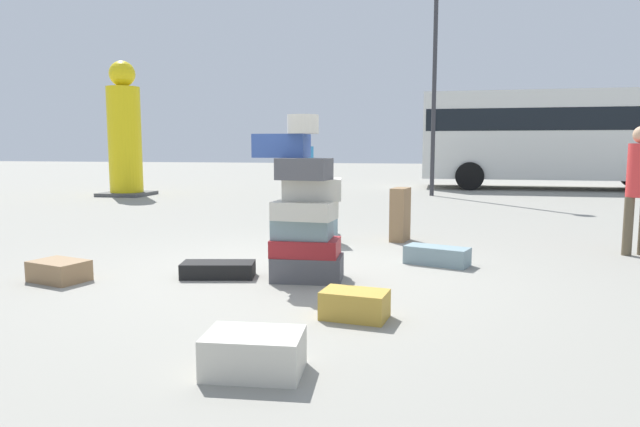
{
  "coord_description": "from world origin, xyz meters",
  "views": [
    {
      "loc": [
        1.4,
        -5.86,
        1.41
      ],
      "look_at": [
        0.16,
        0.49,
        0.62
      ],
      "focal_mm": 31.28,
      "sensor_mm": 36.0,
      "label": 1
    }
  ],
  "objects_px": {
    "suitcase_brown_foreground_near": "(400,214)",
    "person_bearded_onlooker": "(305,172)",
    "suitcase_slate_foreground_far": "(437,256)",
    "suitcase_black_upright_blue": "(218,270)",
    "lamp_post": "(436,33)",
    "parked_bus": "(557,133)",
    "suitcase_brown_right_side": "(59,271)",
    "yellow_dummy_statue": "(125,137)",
    "suitcase_cream_left_side": "(254,353)",
    "suitcase_tower": "(303,212)",
    "suitcase_slate_behind_tower": "(325,222)",
    "person_tourist_with_camera": "(639,179)",
    "suitcase_tan_white_trunk": "(355,305)"
  },
  "relations": [
    {
      "from": "suitcase_brown_foreground_near",
      "to": "suitcase_slate_behind_tower",
      "type": "xyz_separation_m",
      "value": [
        -1.06,
        -0.41,
        -0.08
      ]
    },
    {
      "from": "parked_bus",
      "to": "suitcase_slate_behind_tower",
      "type": "bearing_deg",
      "value": -114.18
    },
    {
      "from": "suitcase_black_upright_blue",
      "to": "person_bearded_onlooker",
      "type": "height_order",
      "value": "person_bearded_onlooker"
    },
    {
      "from": "suitcase_brown_right_side",
      "to": "lamp_post",
      "type": "xyz_separation_m",
      "value": [
        3.87,
        11.12,
        4.41
      ]
    },
    {
      "from": "suitcase_tower",
      "to": "suitcase_cream_left_side",
      "type": "bearing_deg",
      "value": -84.39
    },
    {
      "from": "lamp_post",
      "to": "suitcase_slate_foreground_far",
      "type": "bearing_deg",
      "value": -89.83
    },
    {
      "from": "parked_bus",
      "to": "suitcase_brown_right_side",
      "type": "bearing_deg",
      "value": -117.26
    },
    {
      "from": "suitcase_tower",
      "to": "yellow_dummy_statue",
      "type": "height_order",
      "value": "yellow_dummy_statue"
    },
    {
      "from": "suitcase_black_upright_blue",
      "to": "suitcase_brown_right_side",
      "type": "distance_m",
      "value": 1.64
    },
    {
      "from": "suitcase_tan_white_trunk",
      "to": "suitcase_slate_behind_tower",
      "type": "distance_m",
      "value": 3.59
    },
    {
      "from": "suitcase_tan_white_trunk",
      "to": "person_bearded_onlooker",
      "type": "relative_size",
      "value": 0.33
    },
    {
      "from": "lamp_post",
      "to": "suitcase_brown_right_side",
      "type": "bearing_deg",
      "value": -109.19
    },
    {
      "from": "suitcase_brown_foreground_near",
      "to": "person_bearded_onlooker",
      "type": "height_order",
      "value": "person_bearded_onlooker"
    },
    {
      "from": "suitcase_slate_foreground_far",
      "to": "suitcase_brown_foreground_near",
      "type": "bearing_deg",
      "value": 128.01
    },
    {
      "from": "suitcase_black_upright_blue",
      "to": "suitcase_brown_foreground_near",
      "type": "height_order",
      "value": "suitcase_brown_foreground_near"
    },
    {
      "from": "suitcase_slate_foreground_far",
      "to": "parked_bus",
      "type": "height_order",
      "value": "parked_bus"
    },
    {
      "from": "suitcase_black_upright_blue",
      "to": "parked_bus",
      "type": "distance_m",
      "value": 15.53
    },
    {
      "from": "suitcase_brown_right_side",
      "to": "suitcase_brown_foreground_near",
      "type": "height_order",
      "value": "suitcase_brown_foreground_near"
    },
    {
      "from": "suitcase_brown_foreground_near",
      "to": "lamp_post",
      "type": "relative_size",
      "value": 0.11
    },
    {
      "from": "suitcase_slate_foreground_far",
      "to": "yellow_dummy_statue",
      "type": "distance_m",
      "value": 11.75
    },
    {
      "from": "suitcase_slate_behind_tower",
      "to": "suitcase_brown_right_side",
      "type": "bearing_deg",
      "value": -148.62
    },
    {
      "from": "suitcase_tan_white_trunk",
      "to": "person_tourist_with_camera",
      "type": "height_order",
      "value": "person_tourist_with_camera"
    },
    {
      "from": "person_tourist_with_camera",
      "to": "parked_bus",
      "type": "distance_m",
      "value": 12.0
    },
    {
      "from": "suitcase_tower",
      "to": "lamp_post",
      "type": "xyz_separation_m",
      "value": [
        1.37,
        10.56,
        3.79
      ]
    },
    {
      "from": "suitcase_brown_right_side",
      "to": "suitcase_slate_behind_tower",
      "type": "relative_size",
      "value": 0.89
    },
    {
      "from": "suitcase_brown_foreground_near",
      "to": "lamp_post",
      "type": "bearing_deg",
      "value": 99.37
    },
    {
      "from": "suitcase_tower",
      "to": "suitcase_cream_left_side",
      "type": "xyz_separation_m",
      "value": [
        0.24,
        -2.45,
        -0.59
      ]
    },
    {
      "from": "suitcase_slate_behind_tower",
      "to": "yellow_dummy_statue",
      "type": "relative_size",
      "value": 0.17
    },
    {
      "from": "person_tourist_with_camera",
      "to": "person_bearded_onlooker",
      "type": "bearing_deg",
      "value": -36.96
    },
    {
      "from": "suitcase_tan_white_trunk",
      "to": "suitcase_brown_foreground_near",
      "type": "bearing_deg",
      "value": 96.0
    },
    {
      "from": "suitcase_cream_left_side",
      "to": "yellow_dummy_statue",
      "type": "height_order",
      "value": "yellow_dummy_statue"
    },
    {
      "from": "suitcase_slate_foreground_far",
      "to": "parked_bus",
      "type": "relative_size",
      "value": 0.09
    },
    {
      "from": "person_bearded_onlooker",
      "to": "person_tourist_with_camera",
      "type": "relative_size",
      "value": 0.98
    },
    {
      "from": "suitcase_black_upright_blue",
      "to": "suitcase_brown_foreground_near",
      "type": "distance_m",
      "value": 3.29
    },
    {
      "from": "suitcase_brown_right_side",
      "to": "parked_bus",
      "type": "relative_size",
      "value": 0.07
    },
    {
      "from": "suitcase_black_upright_blue",
      "to": "person_bearded_onlooker",
      "type": "bearing_deg",
      "value": 77.86
    },
    {
      "from": "suitcase_brown_right_side",
      "to": "suitcase_cream_left_side",
      "type": "distance_m",
      "value": 3.33
    },
    {
      "from": "suitcase_black_upright_blue",
      "to": "suitcase_cream_left_side",
      "type": "height_order",
      "value": "suitcase_cream_left_side"
    },
    {
      "from": "lamp_post",
      "to": "parked_bus",
      "type": "bearing_deg",
      "value": 40.76
    },
    {
      "from": "suitcase_black_upright_blue",
      "to": "person_bearded_onlooker",
      "type": "xyz_separation_m",
      "value": [
        0.08,
        3.94,
        0.88
      ]
    },
    {
      "from": "suitcase_slate_foreground_far",
      "to": "suitcase_slate_behind_tower",
      "type": "distance_m",
      "value": 2.0
    },
    {
      "from": "suitcase_cream_left_side",
      "to": "person_tourist_with_camera",
      "type": "bearing_deg",
      "value": 47.18
    },
    {
      "from": "suitcase_tower",
      "to": "suitcase_slate_behind_tower",
      "type": "relative_size",
      "value": 2.74
    },
    {
      "from": "suitcase_slate_foreground_far",
      "to": "suitcase_black_upright_blue",
      "type": "bearing_deg",
      "value": -134.38
    },
    {
      "from": "person_bearded_onlooker",
      "to": "yellow_dummy_statue",
      "type": "xyz_separation_m",
      "value": [
        -6.35,
        5.03,
        0.7
      ]
    },
    {
      "from": "suitcase_cream_left_side",
      "to": "parked_bus",
      "type": "distance_m",
      "value": 17.33
    },
    {
      "from": "suitcase_black_upright_blue",
      "to": "suitcase_slate_behind_tower",
      "type": "distance_m",
      "value": 2.45
    },
    {
      "from": "yellow_dummy_statue",
      "to": "person_tourist_with_camera",
      "type": "bearing_deg",
      "value": -31.3
    },
    {
      "from": "suitcase_cream_left_side",
      "to": "suitcase_slate_behind_tower",
      "type": "xyz_separation_m",
      "value": [
        -0.43,
        4.7,
        0.19
      ]
    },
    {
      "from": "suitcase_brown_right_side",
      "to": "lamp_post",
      "type": "bearing_deg",
      "value": 87.18
    }
  ]
}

